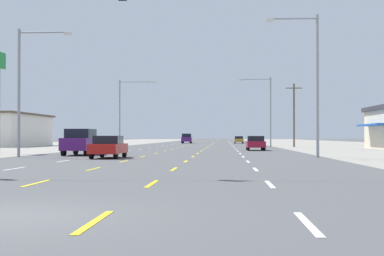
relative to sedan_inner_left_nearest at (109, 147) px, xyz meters
The scene contains 15 objects.
ground_plane 39.43m from the sedan_inner_left_nearest, 84.74° to the left, with size 572.00×572.00×0.00m, color #4C4C4F.
lot_apron_left 44.59m from the sedan_inner_left_nearest, 118.29° to the left, with size 28.00×440.00×0.01m, color gray.
lot_apron_right 48.44m from the sedan_inner_left_nearest, 54.15° to the left, with size 28.00×440.00×0.01m, color gray.
lane_markings 77.85m from the sedan_inner_left_nearest, 87.34° to the left, with size 10.64×227.60×0.01m.
signal_span_wire 16.54m from the sedan_inner_left_nearest, 76.87° to the right, with size 25.10×0.53×9.06m.
sedan_inner_left_nearest is the anchor object (origin of this frame).
suv_far_left_near 6.51m from the sedan_inner_left_nearest, 120.19° to the left, with size 1.98×4.90×1.98m.
sedan_far_right_mid 23.45m from the sedan_inner_left_nearest, 62.80° to the left, with size 1.80×4.50×1.46m.
sedan_far_right_midfar 78.01m from the sedan_inner_left_nearest, 82.23° to the left, with size 1.80×4.50×1.46m.
suv_inner_left_far 78.43m from the sedan_inner_left_nearest, 90.00° to the left, with size 1.98×4.90×1.98m.
streetlight_left_row_0 7.68m from the sedan_inner_left_nearest, 166.28° to the left, with size 3.76×0.26×8.81m.
streetlight_right_row_0 14.32m from the sedan_inner_left_nearest, ahead, with size 3.52×0.26×9.56m.
streetlight_left_row_1 39.88m from the sedan_inner_left_nearest, 98.61° to the left, with size 5.08×0.26×9.04m.
streetlight_right_row_1 41.63m from the sedan_inner_left_nearest, 71.23° to the left, with size 4.30×0.26×9.31m.
utility_pole_right_row_1 44.03m from the sedan_inner_left_nearest, 67.19° to the left, with size 2.20×0.26×8.55m.
Camera 1 is at (3.89, -9.78, 1.42)m, focal length 52.92 mm.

